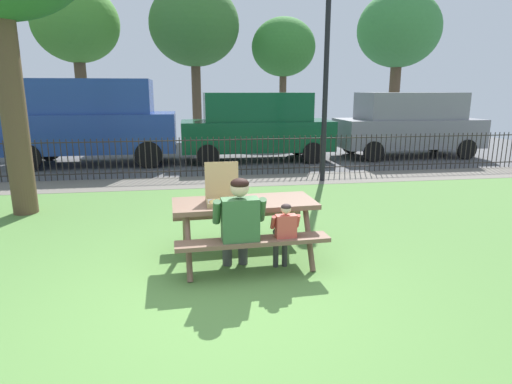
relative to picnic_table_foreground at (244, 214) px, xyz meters
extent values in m
cube|color=#5B8B41|center=(-0.48, 0.22, -0.61)|extent=(28.00, 10.79, 0.02)
cube|color=slate|center=(-0.48, 4.91, -0.60)|extent=(28.00, 1.40, 0.01)
cube|color=#515154|center=(-0.48, 9.33, -0.60)|extent=(28.00, 7.44, 0.01)
cube|color=brown|center=(0.00, 0.00, 0.14)|extent=(1.83, 0.84, 0.06)
cube|color=brown|center=(0.03, -0.60, -0.16)|extent=(1.81, 0.36, 0.05)
cube|color=brown|center=(-0.03, 0.60, -0.16)|extent=(1.81, 0.36, 0.05)
cylinder|color=brown|center=(-0.72, -0.45, -0.24)|extent=(0.09, 0.44, 0.74)
cylinder|color=brown|center=(-0.76, 0.38, -0.24)|extent=(0.09, 0.44, 0.74)
cylinder|color=brown|center=(0.76, -0.38, -0.24)|extent=(0.09, 0.44, 0.74)
cylinder|color=brown|center=(0.72, 0.45, -0.24)|extent=(0.09, 0.44, 0.74)
cube|color=tan|center=(-0.27, -0.07, 0.18)|extent=(0.43, 0.43, 0.01)
cube|color=silver|center=(-0.27, -0.07, 0.19)|extent=(0.40, 0.40, 0.00)
cube|color=tan|center=(-0.26, -0.28, 0.21)|extent=(0.43, 0.02, 0.04)
cube|color=tan|center=(-0.27, 0.14, 0.21)|extent=(0.43, 0.02, 0.04)
cube|color=tan|center=(-0.48, -0.07, 0.21)|extent=(0.02, 0.43, 0.04)
cube|color=tan|center=(-0.06, -0.07, 0.21)|extent=(0.02, 0.43, 0.04)
cube|color=tan|center=(-0.27, 0.15, 0.44)|extent=(0.43, 0.04, 0.43)
cylinder|color=tan|center=(-0.27, -0.07, 0.19)|extent=(0.37, 0.37, 0.01)
cylinder|color=#F4D878|center=(-0.27, -0.07, 0.20)|extent=(0.34, 0.34, 0.00)
cylinder|color=#404040|center=(-0.24, -0.19, -0.38)|extent=(0.12, 0.12, 0.44)
cylinder|color=#404040|center=(-0.23, -0.40, -0.13)|extent=(0.17, 0.43, 0.15)
cylinder|color=#404040|center=(-0.04, -0.18, -0.38)|extent=(0.12, 0.12, 0.44)
cylinder|color=#404040|center=(-0.03, -0.39, -0.13)|extent=(0.17, 0.43, 0.15)
cube|color=#386638|center=(-0.12, -0.61, 0.10)|extent=(0.43, 0.24, 0.52)
cylinder|color=#386638|center=(-0.39, -0.57, 0.21)|extent=(0.10, 0.21, 0.31)
cylinder|color=#386638|center=(0.13, -0.54, 0.21)|extent=(0.10, 0.21, 0.31)
sphere|color=beige|center=(-0.13, -0.59, 0.48)|extent=(0.21, 0.21, 0.21)
ellipsoid|color=black|center=(-0.13, -0.60, 0.53)|extent=(0.21, 0.20, 0.12)
cylinder|color=#333333|center=(0.35, -0.35, -0.38)|extent=(0.07, 0.07, 0.44)
cylinder|color=#333333|center=(0.35, -0.46, -0.14)|extent=(0.10, 0.24, 0.09)
cylinder|color=#333333|center=(0.46, -0.34, -0.38)|extent=(0.07, 0.07, 0.44)
cylinder|color=#333333|center=(0.47, -0.46, -0.14)|extent=(0.10, 0.24, 0.09)
cube|color=#CC4C3F|center=(0.41, -0.58, -0.01)|extent=(0.24, 0.14, 0.30)
cylinder|color=#CC4C3F|center=(0.26, -0.56, 0.05)|extent=(0.06, 0.12, 0.18)
cylinder|color=#CC4C3F|center=(0.56, -0.55, 0.05)|extent=(0.06, 0.12, 0.18)
sphere|color=beige|center=(0.41, -0.57, 0.21)|extent=(0.12, 0.12, 0.12)
ellipsoid|color=#342524|center=(0.41, -0.58, 0.24)|extent=(0.12, 0.11, 0.07)
cylinder|color=#2D2823|center=(-0.48, 5.61, 0.33)|extent=(19.85, 0.03, 0.03)
cylinder|color=#2D2823|center=(-0.48, 5.61, -0.45)|extent=(19.85, 0.03, 0.03)
cylinder|color=#2D2823|center=(-4.98, 5.61, -0.09)|extent=(0.02, 0.02, 1.01)
cylinder|color=#2D2823|center=(-4.84, 5.61, -0.09)|extent=(0.02, 0.02, 1.01)
cylinder|color=#2D2823|center=(-4.70, 5.61, -0.09)|extent=(0.02, 0.02, 1.01)
cylinder|color=#2D2823|center=(-4.56, 5.61, -0.09)|extent=(0.02, 0.02, 1.01)
cylinder|color=#2D2823|center=(-4.42, 5.61, -0.09)|extent=(0.02, 0.02, 1.01)
cylinder|color=#2D2823|center=(-4.28, 5.61, -0.09)|extent=(0.02, 0.02, 1.01)
cylinder|color=#2D2823|center=(-4.14, 5.61, -0.09)|extent=(0.02, 0.02, 1.01)
cylinder|color=#2D2823|center=(-4.00, 5.61, -0.09)|extent=(0.02, 0.02, 1.01)
cylinder|color=#2D2823|center=(-3.85, 5.61, -0.09)|extent=(0.02, 0.02, 1.01)
cylinder|color=#2D2823|center=(-3.71, 5.61, -0.09)|extent=(0.02, 0.02, 1.01)
cylinder|color=#2D2823|center=(-3.57, 5.61, -0.09)|extent=(0.02, 0.02, 1.01)
cylinder|color=#2D2823|center=(-3.43, 5.61, -0.09)|extent=(0.02, 0.02, 1.01)
cylinder|color=#2D2823|center=(-3.29, 5.61, -0.09)|extent=(0.02, 0.02, 1.01)
cylinder|color=#2D2823|center=(-3.15, 5.61, -0.09)|extent=(0.02, 0.02, 1.01)
cylinder|color=#2D2823|center=(-3.01, 5.61, -0.09)|extent=(0.02, 0.02, 1.01)
cylinder|color=#2D2823|center=(-2.87, 5.61, -0.09)|extent=(0.02, 0.02, 1.01)
cylinder|color=#2D2823|center=(-2.73, 5.61, -0.09)|extent=(0.02, 0.02, 1.01)
cylinder|color=#2D2823|center=(-2.59, 5.61, -0.09)|extent=(0.02, 0.02, 1.01)
cylinder|color=#2D2823|center=(-2.45, 5.61, -0.09)|extent=(0.02, 0.02, 1.01)
cylinder|color=#2D2823|center=(-2.31, 5.61, -0.09)|extent=(0.02, 0.02, 1.01)
cylinder|color=#2D2823|center=(-2.17, 5.61, -0.09)|extent=(0.02, 0.02, 1.01)
cylinder|color=#2D2823|center=(-2.02, 5.61, -0.09)|extent=(0.02, 0.02, 1.01)
cylinder|color=#2D2823|center=(-1.88, 5.61, -0.09)|extent=(0.02, 0.02, 1.01)
cylinder|color=#2D2823|center=(-1.74, 5.61, -0.09)|extent=(0.02, 0.02, 1.01)
cylinder|color=#2D2823|center=(-1.60, 5.61, -0.09)|extent=(0.02, 0.02, 1.01)
cylinder|color=#2D2823|center=(-1.46, 5.61, -0.09)|extent=(0.02, 0.02, 1.01)
cylinder|color=#2D2823|center=(-1.32, 5.61, -0.09)|extent=(0.02, 0.02, 1.01)
cylinder|color=#2D2823|center=(-1.18, 5.61, -0.09)|extent=(0.02, 0.02, 1.01)
cylinder|color=#2D2823|center=(-1.04, 5.61, -0.09)|extent=(0.02, 0.02, 1.01)
cylinder|color=#2D2823|center=(-0.90, 5.61, -0.09)|extent=(0.02, 0.02, 1.01)
cylinder|color=#2D2823|center=(-0.76, 5.61, -0.09)|extent=(0.02, 0.02, 1.01)
cylinder|color=#2D2823|center=(-0.62, 5.61, -0.09)|extent=(0.02, 0.02, 1.01)
cylinder|color=#2D2823|center=(-0.48, 5.61, -0.09)|extent=(0.02, 0.02, 1.01)
cylinder|color=#2D2823|center=(-0.34, 5.61, -0.09)|extent=(0.02, 0.02, 1.01)
cylinder|color=#2D2823|center=(-0.19, 5.61, -0.09)|extent=(0.02, 0.02, 1.01)
cylinder|color=#2D2823|center=(-0.05, 5.61, -0.09)|extent=(0.02, 0.02, 1.01)
cylinder|color=#2D2823|center=(0.09, 5.61, -0.09)|extent=(0.02, 0.02, 1.01)
cylinder|color=#2D2823|center=(0.23, 5.61, -0.09)|extent=(0.02, 0.02, 1.01)
cylinder|color=#2D2823|center=(0.37, 5.61, -0.09)|extent=(0.02, 0.02, 1.01)
cylinder|color=#2D2823|center=(0.51, 5.61, -0.09)|extent=(0.02, 0.02, 1.01)
cylinder|color=#2D2823|center=(0.65, 5.61, -0.09)|extent=(0.02, 0.02, 1.01)
cylinder|color=#2D2823|center=(0.79, 5.61, -0.09)|extent=(0.02, 0.02, 1.01)
cylinder|color=#2D2823|center=(0.93, 5.61, -0.09)|extent=(0.02, 0.02, 1.01)
cylinder|color=#2D2823|center=(1.07, 5.61, -0.09)|extent=(0.02, 0.02, 1.01)
cylinder|color=#2D2823|center=(1.21, 5.61, -0.09)|extent=(0.02, 0.02, 1.01)
cylinder|color=#2D2823|center=(1.35, 5.61, -0.09)|extent=(0.02, 0.02, 1.01)
cylinder|color=#2D2823|center=(1.49, 5.61, -0.09)|extent=(0.02, 0.02, 1.01)
cylinder|color=#2D2823|center=(1.63, 5.61, -0.09)|extent=(0.02, 0.02, 1.01)
cylinder|color=#2D2823|center=(1.78, 5.61, -0.09)|extent=(0.02, 0.02, 1.01)
cylinder|color=#2D2823|center=(1.92, 5.61, -0.09)|extent=(0.02, 0.02, 1.01)
cylinder|color=#2D2823|center=(2.06, 5.61, -0.09)|extent=(0.02, 0.02, 1.01)
cylinder|color=#2D2823|center=(2.20, 5.61, -0.09)|extent=(0.02, 0.02, 1.01)
cylinder|color=#2D2823|center=(2.34, 5.61, -0.09)|extent=(0.02, 0.02, 1.01)
cylinder|color=#2D2823|center=(2.48, 5.61, -0.09)|extent=(0.02, 0.02, 1.01)
cylinder|color=#2D2823|center=(2.62, 5.61, -0.09)|extent=(0.02, 0.02, 1.01)
cylinder|color=#2D2823|center=(2.76, 5.61, -0.09)|extent=(0.02, 0.02, 1.01)
cylinder|color=#2D2823|center=(2.90, 5.61, -0.09)|extent=(0.02, 0.02, 1.01)
cylinder|color=#2D2823|center=(3.04, 5.61, -0.09)|extent=(0.02, 0.02, 1.01)
cylinder|color=#2D2823|center=(3.18, 5.61, -0.09)|extent=(0.02, 0.02, 1.01)
cylinder|color=#2D2823|center=(3.32, 5.61, -0.09)|extent=(0.02, 0.02, 1.01)
cylinder|color=#2D2823|center=(3.46, 5.61, -0.09)|extent=(0.02, 0.02, 1.01)
cylinder|color=#2D2823|center=(3.61, 5.61, -0.09)|extent=(0.02, 0.02, 1.01)
cylinder|color=#2D2823|center=(3.75, 5.61, -0.09)|extent=(0.02, 0.02, 1.01)
cylinder|color=#2D2823|center=(3.89, 5.61, -0.09)|extent=(0.02, 0.02, 1.01)
cylinder|color=#2D2823|center=(4.03, 5.61, -0.09)|extent=(0.02, 0.02, 1.01)
cylinder|color=#2D2823|center=(4.17, 5.61, -0.09)|extent=(0.02, 0.02, 1.01)
cylinder|color=#2D2823|center=(4.31, 5.61, -0.09)|extent=(0.02, 0.02, 1.01)
cylinder|color=#2D2823|center=(4.45, 5.61, -0.09)|extent=(0.02, 0.02, 1.01)
cylinder|color=#2D2823|center=(4.59, 5.61, -0.09)|extent=(0.02, 0.02, 1.01)
cylinder|color=#2D2823|center=(4.73, 5.61, -0.09)|extent=(0.02, 0.02, 1.01)
cylinder|color=#2D2823|center=(4.87, 5.61, -0.09)|extent=(0.02, 0.02, 1.01)
cylinder|color=#2D2823|center=(5.01, 5.61, -0.09)|extent=(0.02, 0.02, 1.01)
cylinder|color=#2D2823|center=(5.15, 5.61, -0.09)|extent=(0.02, 0.02, 1.01)
cylinder|color=#2D2823|center=(5.29, 5.61, -0.09)|extent=(0.02, 0.02, 1.01)
cylinder|color=#2D2823|center=(5.44, 5.61, -0.09)|extent=(0.02, 0.02, 1.01)
cylinder|color=#2D2823|center=(5.58, 5.61, -0.09)|extent=(0.02, 0.02, 1.01)
cylinder|color=#2D2823|center=(5.72, 5.61, -0.09)|extent=(0.02, 0.02, 1.01)
cylinder|color=#2D2823|center=(5.86, 5.61, -0.09)|extent=(0.02, 0.02, 1.01)
cylinder|color=#2D2823|center=(6.00, 5.61, -0.09)|extent=(0.02, 0.02, 1.01)
cylinder|color=#2D2823|center=(6.14, 5.61, -0.09)|extent=(0.02, 0.02, 1.01)
cylinder|color=#2D2823|center=(6.28, 5.61, -0.09)|extent=(0.02, 0.02, 1.01)
cylinder|color=#2D2823|center=(6.42, 5.61, -0.09)|extent=(0.02, 0.02, 1.01)
cylinder|color=#2D2823|center=(6.56, 5.61, -0.09)|extent=(0.02, 0.02, 1.01)
cylinder|color=#2D2823|center=(6.70, 5.61, -0.09)|extent=(0.02, 0.02, 1.01)
cylinder|color=#2D2823|center=(6.84, 5.61, -0.09)|extent=(0.02, 0.02, 1.01)
cylinder|color=#2D2823|center=(6.98, 5.61, -0.09)|extent=(0.02, 0.02, 1.01)
cylinder|color=#2D2823|center=(7.12, 5.61, -0.09)|extent=(0.02, 0.02, 1.01)
cylinder|color=#2D2823|center=(7.27, 5.61, -0.09)|extent=(0.02, 0.02, 1.01)
cylinder|color=#2D2823|center=(7.41, 5.61, -0.09)|extent=(0.02, 0.02, 1.01)
cylinder|color=#2D2823|center=(7.55, 5.61, -0.09)|extent=(0.02, 0.02, 1.01)
cylinder|color=#2D2823|center=(7.69, 5.61, -0.09)|extent=(0.02, 0.02, 1.01)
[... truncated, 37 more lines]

